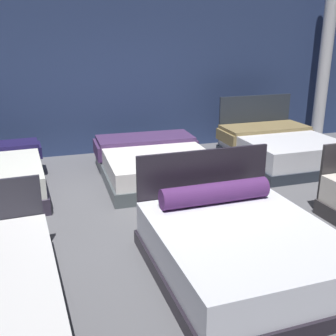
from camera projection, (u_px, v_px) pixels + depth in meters
ground_plane at (181, 212)px, 5.27m from camera, size 18.00×18.00×0.02m
showroom_back_wall at (127, 59)px, 7.51m from camera, size 18.00×0.06×3.50m
bed_1 at (240, 247)px, 3.85m from camera, size 1.67×1.95×0.99m
bed_4 at (154, 163)px, 6.46m from camera, size 1.73×2.16×0.52m
bed_5 at (279, 148)px, 7.15m from camera, size 1.66×1.98×1.08m
support_pillar at (325, 57)px, 8.22m from camera, size 0.25×0.25×3.50m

